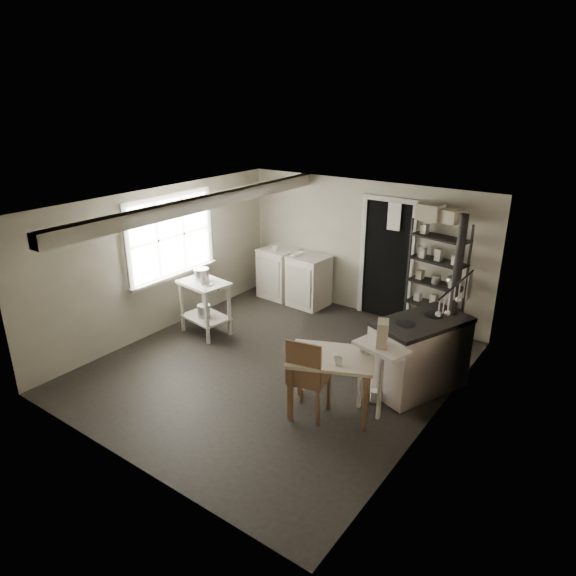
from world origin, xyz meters
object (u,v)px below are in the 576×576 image
Objects in this scene: stove at (419,358)px; work_table at (331,384)px; stockpot at (202,276)px; prep_table at (206,310)px; flour_sack at (400,327)px; shelf_rack at (436,278)px; base_cabinets at (293,277)px; chair at (309,378)px.

stove reaches higher than work_table.
prep_table is at bearing -26.16° from stockpot.
stove is 2.59× the size of flour_sack.
prep_table is at bearing 165.58° from work_table.
shelf_rack is 1.50× the size of stove.
stockpot reaches higher than base_cabinets.
prep_table is 2.85m from work_table.
base_cabinets is at bearing 175.18° from stove.
base_cabinets is 2.35m from flour_sack.
shelf_rack is at bearing 71.00° from chair.
chair is at bearing -19.34° from stockpot.
prep_table is at bearing -96.58° from base_cabinets.
stockpot is 0.14× the size of shelf_rack.
prep_table is 0.84× the size of chair.
base_cabinets is 1.36× the size of chair.
prep_table is 0.47× the size of shelf_rack.
work_table is (2.83, -0.74, -0.56)m from stockpot.
shelf_rack is 3.88× the size of flour_sack.
flour_sack is at bearing -109.69° from shelf_rack.
shelf_rack reaches higher than stockpot.
prep_table is 3.07m from flour_sack.
stove is at bearing 6.99° from prep_table.
flour_sack is (-0.31, -0.53, -0.71)m from shelf_rack.
stove is at bearing -23.32° from base_cabinets.
prep_table is 2.72m from chair.
base_cabinets is 3.59m from work_table.
work_table is at bearing -97.72° from stove.
base_cabinets is 1.15× the size of stove.
chair is (-0.38, -2.96, -0.46)m from shelf_rack.
stockpot is 2.98m from work_table.
stockpot reaches higher than prep_table.
flour_sack is at bearing 30.31° from prep_table.
shelf_rack is 0.94m from flour_sack.
chair is at bearing -19.14° from prep_table.
base_cabinets is at bearing 116.46° from chair.
work_table is 2.10× the size of flour_sack.
shelf_rack is (3.02, 2.04, 0.01)m from stockpot.
work_table is at bearing -14.42° from prep_table.
stove is 1.19× the size of chair.
chair reaches higher than stove.
shelf_rack is 2.85m from work_table.
base_cabinets is at bearing -166.80° from shelf_rack.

